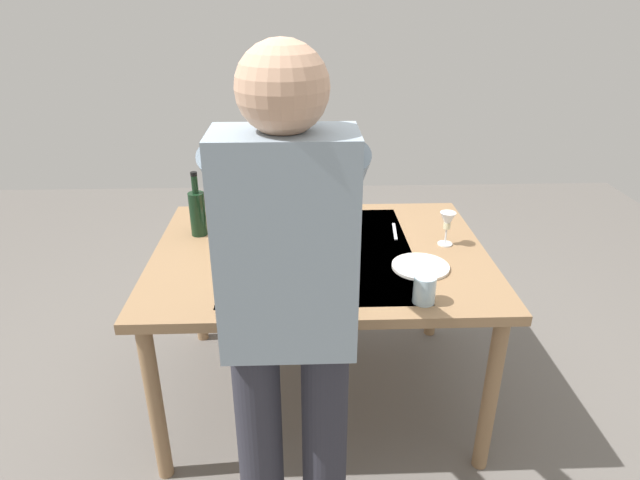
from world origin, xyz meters
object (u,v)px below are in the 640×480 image
object	(u,v)px
dinner_plate_near	(420,267)
dinner_plate_far	(305,270)
wine_bottle	(198,212)
water_cup_far_left	(341,241)
chair_near	(281,218)
wine_glass_left	(238,192)
water_cup_near_left	(340,291)
person_server	(289,314)
wine_glass_right	(447,223)
dining_table	(320,266)
serving_bowl_pasta	(268,234)
water_cup_near_right	(424,289)

from	to	relation	value
dinner_plate_near	dinner_plate_far	size ratio (longest dim) A/B	1.00
wine_bottle	dinner_plate_near	distance (m)	1.01
water_cup_far_left	dinner_plate_near	size ratio (longest dim) A/B	0.37
chair_near	wine_glass_left	world-z (taller)	chair_near
dinner_plate_near	water_cup_near_left	bearing A→B (deg)	36.08
person_server	dinner_plate_far	size ratio (longest dim) A/B	7.34
wine_glass_right	water_cup_far_left	bearing A→B (deg)	4.46
wine_bottle	dinner_plate_far	size ratio (longest dim) A/B	1.29
dining_table	wine_bottle	distance (m)	0.60
water_cup_far_left	dining_table	bearing A→B (deg)	3.43
serving_bowl_pasta	water_cup_near_right	bearing A→B (deg)	136.95
wine_glass_left	serving_bowl_pasta	bearing A→B (deg)	115.68
dining_table	dinner_plate_near	size ratio (longest dim) A/B	6.17
chair_near	dinner_plate_far	bearing A→B (deg)	96.85
dinner_plate_far	wine_glass_left	bearing A→B (deg)	-62.98
dining_table	water_cup_near_right	world-z (taller)	water_cup_near_right
dining_table	water_cup_near_left	xyz separation A→B (m)	(-0.06, 0.42, 0.12)
wine_bottle	water_cup_near_left	size ratio (longest dim) A/B	3.20
person_server	wine_bottle	size ratio (longest dim) A/B	5.71
chair_near	wine_glass_left	distance (m)	0.61
water_cup_near_right	wine_glass_right	bearing A→B (deg)	-112.43
dining_table	water_cup_near_right	bearing A→B (deg)	129.49
wine_glass_left	dinner_plate_far	world-z (taller)	wine_glass_left
wine_glass_left	dinner_plate_near	size ratio (longest dim) A/B	0.66
wine_glass_left	person_server	bearing A→B (deg)	102.32
wine_glass_right	dinner_plate_far	world-z (taller)	wine_glass_right
wine_glass_right	serving_bowl_pasta	distance (m)	0.78
chair_near	dinner_plate_near	bearing A→B (deg)	118.55
person_server	wine_glass_right	xyz separation A→B (m)	(-0.67, -0.84, -0.10)
wine_glass_left	water_cup_near_left	world-z (taller)	wine_glass_left
water_cup_near_left	dinner_plate_far	xyz separation A→B (m)	(0.12, -0.24, -0.04)
chair_near	water_cup_near_left	size ratio (longest dim) A/B	9.84
dinner_plate_near	person_server	bearing A→B (deg)	50.78
wine_bottle	dinner_plate_far	world-z (taller)	wine_bottle
chair_near	serving_bowl_pasta	xyz separation A→B (m)	(0.03, 0.81, 0.27)
water_cup_near_left	chair_near	bearing A→B (deg)	-79.31
wine_bottle	water_cup_far_left	bearing A→B (deg)	163.85
person_server	water_cup_near_left	bearing A→B (deg)	-114.31
water_cup_near_right	dinner_plate_far	size ratio (longest dim) A/B	0.45
person_server	dinner_plate_near	bearing A→B (deg)	-129.22
water_cup_near_left	water_cup_far_left	world-z (taller)	water_cup_near_left
wine_glass_left	water_cup_near_right	world-z (taller)	wine_glass_left
person_server	wine_bottle	bearing A→B (deg)	-66.70
dining_table	chair_near	world-z (taller)	chair_near
water_cup_near_left	water_cup_near_right	xyz separation A→B (m)	(-0.30, 0.01, 0.01)
wine_glass_right	dinner_plate_near	bearing A→B (deg)	54.57
water_cup_near_left	serving_bowl_pasta	bearing A→B (deg)	-62.20
serving_bowl_pasta	dinner_plate_far	xyz separation A→B (m)	(-0.16, 0.29, -0.03)
wine_glass_right	dinner_plate_near	distance (m)	0.28
wine_bottle	water_cup_near_right	bearing A→B (deg)	145.37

